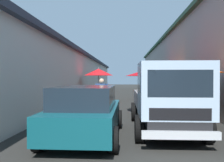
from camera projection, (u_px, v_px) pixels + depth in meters
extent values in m
plane|color=#282826|center=(128.00, 103.00, 15.47)|extent=(90.00, 90.00, 0.00)
cube|color=silver|center=(38.00, 77.00, 18.09)|extent=(49.50, 7.00, 3.47)
cube|color=#383D4C|center=(38.00, 53.00, 18.06)|extent=(49.80, 7.50, 0.24)
cube|color=gray|center=(221.00, 65.00, 17.29)|extent=(49.50, 7.00, 5.23)
cube|color=#284C38|center=(221.00, 28.00, 17.25)|extent=(49.80, 7.50, 0.24)
cylinder|color=#9E9EA3|center=(162.00, 85.00, 15.63)|extent=(0.06, 0.06, 2.38)
cone|color=#D84C14|center=(162.00, 70.00, 15.61)|extent=(2.66, 2.66, 0.40)
sphere|color=#9E9EA3|center=(162.00, 67.00, 15.61)|extent=(0.07, 0.07, 0.07)
cube|color=brown|center=(162.00, 97.00, 15.71)|extent=(0.90, 0.64, 0.83)
sphere|color=orange|center=(160.00, 90.00, 15.51)|extent=(0.09, 0.09, 0.09)
sphere|color=orange|center=(163.00, 90.00, 15.51)|extent=(0.09, 0.09, 0.09)
sphere|color=orange|center=(162.00, 90.00, 15.80)|extent=(0.09, 0.09, 0.09)
sphere|color=orange|center=(160.00, 89.00, 15.94)|extent=(0.09, 0.09, 0.09)
cylinder|color=#9E9EA3|center=(182.00, 94.00, 8.13)|extent=(0.06, 0.06, 2.22)
cone|color=#D84C14|center=(182.00, 68.00, 8.11)|extent=(2.74, 2.74, 0.37)
sphere|color=#9E9EA3|center=(182.00, 61.00, 8.11)|extent=(0.07, 0.07, 0.07)
cube|color=brown|center=(181.00, 117.00, 8.08)|extent=(0.98, 0.61, 0.71)
sphere|color=orange|center=(190.00, 106.00, 7.73)|extent=(0.09, 0.09, 0.09)
sphere|color=orange|center=(181.00, 105.00, 8.17)|extent=(0.09, 0.09, 0.09)
sphere|color=orange|center=(178.00, 103.00, 8.06)|extent=(0.09, 0.09, 0.09)
sphere|color=orange|center=(177.00, 105.00, 7.96)|extent=(0.09, 0.09, 0.09)
cylinder|color=#9E9EA3|center=(99.00, 85.00, 16.98)|extent=(0.06, 0.06, 2.35)
cone|color=red|center=(99.00, 72.00, 16.96)|extent=(2.12, 2.12, 0.49)
sphere|color=#9E9EA3|center=(99.00, 68.00, 16.96)|extent=(0.07, 0.07, 0.07)
cube|color=olive|center=(98.00, 96.00, 17.08)|extent=(0.70, 0.60, 0.80)
sphere|color=orange|center=(101.00, 90.00, 16.84)|extent=(0.09, 0.09, 0.09)
sphere|color=orange|center=(101.00, 89.00, 16.98)|extent=(0.09, 0.09, 0.09)
sphere|color=orange|center=(99.00, 90.00, 16.94)|extent=(0.09, 0.09, 0.09)
sphere|color=orange|center=(101.00, 89.00, 17.03)|extent=(0.09, 0.09, 0.09)
sphere|color=orange|center=(95.00, 89.00, 17.01)|extent=(0.09, 0.09, 0.09)
sphere|color=orange|center=(101.00, 89.00, 17.10)|extent=(0.09, 0.09, 0.09)
cylinder|color=#9E9EA3|center=(156.00, 91.00, 10.74)|extent=(0.06, 0.06, 2.21)
cone|color=red|center=(156.00, 71.00, 10.73)|extent=(2.81, 2.81, 0.44)
sphere|color=#9E9EA3|center=(156.00, 66.00, 10.73)|extent=(0.07, 0.07, 0.07)
cube|color=olive|center=(157.00, 106.00, 10.61)|extent=(0.89, 0.70, 0.81)
sphere|color=orange|center=(153.00, 96.00, 10.73)|extent=(0.09, 0.09, 0.09)
sphere|color=orange|center=(161.00, 96.00, 10.53)|extent=(0.09, 0.09, 0.09)
sphere|color=orange|center=(154.00, 96.00, 10.51)|extent=(0.09, 0.09, 0.09)
sphere|color=orange|center=(160.00, 95.00, 10.54)|extent=(0.09, 0.09, 0.09)
sphere|color=orange|center=(159.00, 96.00, 10.57)|extent=(0.09, 0.09, 0.09)
sphere|color=orange|center=(161.00, 96.00, 10.66)|extent=(0.09, 0.09, 0.09)
cylinder|color=#9E9EA3|center=(149.00, 84.00, 18.72)|extent=(0.06, 0.06, 2.36)
cone|color=red|center=(149.00, 72.00, 18.71)|extent=(2.55, 2.55, 0.41)
sphere|color=#9E9EA3|center=(149.00, 69.00, 18.70)|extent=(0.07, 0.07, 0.07)
cube|color=brown|center=(149.00, 94.00, 18.66)|extent=(0.91, 0.69, 0.82)
sphere|color=orange|center=(150.00, 88.00, 18.57)|extent=(0.09, 0.09, 0.09)
sphere|color=orange|center=(148.00, 88.00, 18.64)|extent=(0.09, 0.09, 0.09)
sphere|color=orange|center=(151.00, 88.00, 18.96)|extent=(0.09, 0.09, 0.09)
sphere|color=orange|center=(149.00, 88.00, 18.34)|extent=(0.09, 0.09, 0.09)
cube|color=#0F4C56|center=(86.00, 117.00, 6.61)|extent=(3.92, 1.76, 0.64)
cube|color=#19232D|center=(85.00, 97.00, 6.45)|extent=(2.36, 1.54, 0.56)
cube|color=black|center=(96.00, 115.00, 8.52)|extent=(0.12, 1.65, 0.20)
cube|color=silver|center=(80.00, 107.00, 8.58)|extent=(0.06, 0.24, 0.14)
cube|color=silver|center=(112.00, 107.00, 8.50)|extent=(0.06, 0.24, 0.14)
cylinder|color=black|center=(68.00, 119.00, 8.00)|extent=(0.60, 0.21, 0.60)
cylinder|color=black|center=(119.00, 119.00, 7.88)|extent=(0.60, 0.21, 0.60)
cylinder|color=black|center=(39.00, 139.00, 5.35)|extent=(0.60, 0.21, 0.60)
cylinder|color=black|center=(114.00, 140.00, 5.23)|extent=(0.60, 0.21, 0.60)
cube|color=black|center=(163.00, 114.00, 7.71)|extent=(4.81, 1.49, 0.36)
cube|color=#ADC6E0|center=(173.00, 90.00, 6.07)|extent=(1.54, 1.76, 1.40)
cube|color=#19232D|center=(180.00, 84.00, 5.33)|extent=(0.07, 1.47, 0.63)
cube|color=#19232D|center=(173.00, 83.00, 6.07)|extent=(1.05, 1.78, 0.45)
cube|color=black|center=(180.00, 114.00, 5.33)|extent=(0.07, 1.40, 0.28)
cube|color=silver|center=(181.00, 135.00, 5.26)|extent=(0.13, 1.75, 0.18)
cube|color=gray|center=(182.00, 99.00, 8.48)|extent=(3.16, 0.07, 0.50)
cube|color=gray|center=(136.00, 99.00, 8.57)|extent=(3.16, 0.07, 0.50)
cube|color=gray|center=(154.00, 95.00, 10.07)|extent=(0.07, 1.65, 0.50)
cylinder|color=black|center=(207.00, 129.00, 6.04)|extent=(0.72, 0.22, 0.72)
cylinder|color=black|center=(139.00, 129.00, 6.13)|extent=(0.72, 0.22, 0.72)
cylinder|color=black|center=(179.00, 112.00, 9.11)|extent=(0.72, 0.22, 0.72)
cylinder|color=black|center=(134.00, 112.00, 9.20)|extent=(0.72, 0.22, 0.72)
cylinder|color=#232328|center=(100.00, 107.00, 10.18)|extent=(0.14, 0.14, 0.82)
cylinder|color=#232328|center=(103.00, 107.00, 10.10)|extent=(0.14, 0.14, 0.82)
cube|color=#33518C|center=(102.00, 91.00, 10.13)|extent=(0.40, 0.52, 0.62)
sphere|color=tan|center=(102.00, 81.00, 10.13)|extent=(0.23, 0.23, 0.23)
cylinder|color=#33518C|center=(96.00, 90.00, 10.28)|extent=(0.08, 0.08, 0.55)
cylinder|color=#33518C|center=(107.00, 90.00, 9.98)|extent=(0.08, 0.08, 0.55)
cylinder|color=black|center=(82.00, 103.00, 13.54)|extent=(0.45, 0.12, 0.44)
cylinder|color=black|center=(76.00, 106.00, 12.30)|extent=(0.45, 0.14, 0.44)
cube|color=red|center=(79.00, 104.00, 12.87)|extent=(0.92, 0.34, 0.08)
ellipsoid|color=black|center=(77.00, 97.00, 12.56)|extent=(0.58, 0.30, 0.20)
cube|color=red|center=(82.00, 96.00, 13.48)|extent=(0.16, 0.33, 0.56)
cylinder|color=silver|center=(81.00, 94.00, 13.41)|extent=(0.28, 0.08, 0.68)
cylinder|color=black|center=(81.00, 88.00, 13.32)|extent=(0.55, 0.08, 0.04)
cylinder|color=red|center=(84.00, 98.00, 14.47)|extent=(0.30, 0.30, 0.03)
cylinder|color=red|center=(84.00, 102.00, 14.59)|extent=(0.04, 0.04, 0.42)
cylinder|color=red|center=(82.00, 102.00, 14.48)|extent=(0.04, 0.04, 0.42)
cylinder|color=red|center=(84.00, 102.00, 14.36)|extent=(0.04, 0.04, 0.42)
cylinder|color=red|center=(86.00, 102.00, 14.47)|extent=(0.04, 0.04, 0.42)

